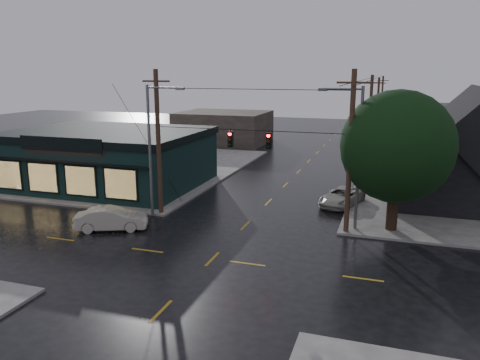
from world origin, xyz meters
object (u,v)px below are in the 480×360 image
(utility_pole_nw, at_px, (161,214))
(suv_silver, at_px, (342,197))
(utility_pole_ne, at_px, (346,233))
(sedan_cream, at_px, (111,219))
(corner_tree, at_px, (397,147))

(utility_pole_nw, relative_size, suv_silver, 2.11)
(utility_pole_ne, bearing_deg, suv_silver, 98.47)
(sedan_cream, relative_size, suv_silver, 0.94)
(utility_pole_ne, xyz_separation_m, sedan_cream, (-14.45, -4.03, 0.74))
(utility_pole_nw, bearing_deg, corner_tree, 4.76)
(utility_pole_ne, distance_m, sedan_cream, 15.03)
(corner_tree, relative_size, utility_pole_nw, 0.87)
(utility_pole_nw, xyz_separation_m, utility_pole_ne, (13.00, 0.00, 0.00))
(suv_silver, bearing_deg, sedan_cream, -125.58)
(suv_silver, bearing_deg, utility_pole_nw, -135.32)
(corner_tree, distance_m, sedan_cream, 18.58)
(corner_tree, xyz_separation_m, utility_pole_nw, (-15.70, -1.31, -5.47))
(corner_tree, bearing_deg, utility_pole_ne, -154.17)
(corner_tree, bearing_deg, sedan_cream, -162.70)
(utility_pole_nw, bearing_deg, sedan_cream, -109.82)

